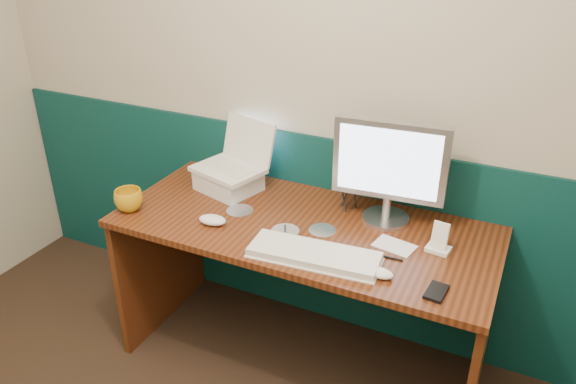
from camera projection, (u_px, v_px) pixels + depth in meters
The scene contains 19 objects.
back_wall at pixel (310, 82), 2.48m from camera, with size 3.50×0.04×2.50m, color #B7B09B.
wainscot at pixel (306, 228), 2.81m from camera, with size 3.48×0.02×1.00m, color #073032.
desk at pixel (302, 296), 2.53m from camera, with size 1.60×0.70×0.75m, color #3C190A.
laptop_riser at pixel (229, 181), 2.63m from camera, with size 0.26×0.22×0.09m, color silver.
laptop at pixel (227, 147), 2.55m from camera, with size 0.30×0.23×0.25m, color white, non-canonical shape.
monitor at pixel (390, 171), 2.28m from camera, with size 0.46×0.13×0.46m, color #B6B6BB, non-canonical shape.
keyboard at pixel (314, 255), 2.12m from camera, with size 0.50×0.17×0.03m, color white.
mouse_right at pixel (380, 273), 2.01m from camera, with size 0.10×0.06×0.03m, color white.
mouse_left at pixel (212, 220), 2.35m from camera, with size 0.12×0.07×0.04m, color white.
mug at pixel (129, 200), 2.45m from camera, with size 0.12×0.12×0.10m, color #C69212.
camcorder at pixel (349, 187), 2.44m from camera, with size 0.09×0.14×0.21m, color #ADAEB2, non-canonical shape.
cd_spindle at pixel (285, 233), 2.27m from camera, with size 0.12×0.12×0.02m, color silver.
cd_loose_a at pixel (240, 210), 2.46m from camera, with size 0.12×0.12×0.00m, color silver.
cd_loose_b at pixel (322, 230), 2.31m from camera, with size 0.12×0.12×0.00m, color silver.
pen at pixel (383, 256), 2.13m from camera, with size 0.01×0.01×0.15m, color black.
papers at pixel (394, 246), 2.20m from camera, with size 0.16×0.10×0.00m, color white.
dock at pixel (438, 249), 2.17m from camera, with size 0.09×0.07×0.02m, color white.
music_player at pixel (440, 235), 2.14m from camera, with size 0.06×0.01×0.11m, color white.
pda at pixel (436, 292), 1.93m from camera, with size 0.06×0.11×0.01m, color black.
Camera 1 is at (0.96, -0.49, 1.94)m, focal length 35.00 mm.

